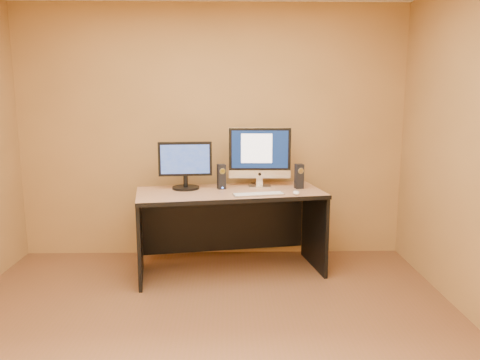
{
  "coord_description": "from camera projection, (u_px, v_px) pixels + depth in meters",
  "views": [
    {
      "loc": [
        0.18,
        -2.87,
        1.69
      ],
      "look_at": [
        0.28,
        1.33,
        0.92
      ],
      "focal_mm": 35.0,
      "sensor_mm": 36.0,
      "label": 1
    }
  ],
  "objects": [
    {
      "name": "second_monitor",
      "position": [
        185.0,
        166.0,
        4.45
      ],
      "size": [
        0.54,
        0.3,
        0.45
      ],
      "primitive_type": null,
      "rotation": [
        0.0,
        0.0,
        0.09
      ],
      "color": "black",
      "rests_on": "desk"
    },
    {
      "name": "walls",
      "position": [
        200.0,
        158.0,
        2.89
      ],
      "size": [
        4.0,
        4.0,
        2.6
      ],
      "primitive_type": null,
      "color": "#AB7E45",
      "rests_on": "ground"
    },
    {
      "name": "imac",
      "position": [
        260.0,
        157.0,
        4.56
      ],
      "size": [
        0.62,
        0.24,
        0.59
      ],
      "primitive_type": null,
      "rotation": [
        0.0,
        0.0,
        -0.03
      ],
      "color": "silver",
      "rests_on": "desk"
    },
    {
      "name": "speaker_right",
      "position": [
        299.0,
        176.0,
        4.5
      ],
      "size": [
        0.09,
        0.09,
        0.24
      ],
      "primitive_type": null,
      "rotation": [
        0.0,
        0.0,
        0.21
      ],
      "color": "black",
      "rests_on": "desk"
    },
    {
      "name": "cable_a",
      "position": [
        258.0,
        185.0,
        4.68
      ],
      "size": [
        0.13,
        0.21,
        0.01
      ],
      "primitive_type": "cylinder",
      "rotation": [
        1.57,
        0.0,
        0.55
      ],
      "color": "black",
      "rests_on": "desk"
    },
    {
      "name": "mouse",
      "position": [
        296.0,
        193.0,
        4.23
      ],
      "size": [
        0.06,
        0.11,
        0.04
      ],
      "primitive_type": "ellipsoid",
      "rotation": [
        0.0,
        0.0,
        -0.01
      ],
      "color": "white",
      "rests_on": "desk"
    },
    {
      "name": "keyboard",
      "position": [
        259.0,
        194.0,
        4.2
      ],
      "size": [
        0.48,
        0.22,
        0.02
      ],
      "primitive_type": "cube",
      "rotation": [
        0.0,
        0.0,
        0.2
      ],
      "color": "#B8B8BD",
      "rests_on": "desk"
    },
    {
      "name": "floor",
      "position": [
        203.0,
        351.0,
        3.12
      ],
      "size": [
        4.0,
        4.0,
        0.0
      ],
      "primitive_type": "plane",
      "color": "brown",
      "rests_on": "ground"
    },
    {
      "name": "cable_b",
      "position": [
        253.0,
        184.0,
        4.71
      ],
      "size": [
        0.04,
        0.19,
        0.01
      ],
      "primitive_type": "cylinder",
      "rotation": [
        1.57,
        0.0,
        -0.17
      ],
      "color": "black",
      "rests_on": "desk"
    },
    {
      "name": "desk",
      "position": [
        230.0,
        232.0,
        4.46
      ],
      "size": [
        1.82,
        1.03,
        0.8
      ],
      "primitive_type": null,
      "rotation": [
        0.0,
        0.0,
        0.16
      ],
      "color": "tan",
      "rests_on": "ground"
    },
    {
      "name": "speaker_left",
      "position": [
        221.0,
        177.0,
        4.47
      ],
      "size": [
        0.09,
        0.09,
        0.24
      ],
      "primitive_type": null,
      "rotation": [
        0.0,
        0.0,
        0.26
      ],
      "color": "black",
      "rests_on": "desk"
    }
  ]
}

